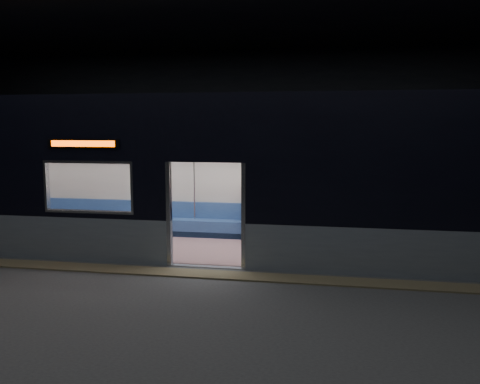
# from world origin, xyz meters

# --- Properties ---
(station_floor) EXTENTS (24.00, 14.00, 0.01)m
(station_floor) POSITION_xyz_m (0.00, 0.00, -0.01)
(station_floor) COLOR #47494C
(station_floor) RESTS_ON ground
(station_envelope) EXTENTS (24.00, 14.00, 5.00)m
(station_envelope) POSITION_xyz_m (0.00, 0.00, 3.66)
(station_envelope) COLOR black
(station_envelope) RESTS_ON station_floor
(tactile_strip) EXTENTS (22.80, 0.50, 0.03)m
(tactile_strip) POSITION_xyz_m (0.00, 0.55, 0.01)
(tactile_strip) COLOR #8C7F59
(tactile_strip) RESTS_ON station_floor
(metro_car) EXTENTS (18.00, 3.04, 3.35)m
(metro_car) POSITION_xyz_m (-0.00, 2.54, 1.85)
(metro_car) COLOR #8895A2
(metro_car) RESTS_ON station_floor
(passenger) EXTENTS (0.43, 0.74, 1.45)m
(passenger) POSITION_xyz_m (0.56, 3.55, 0.83)
(passenger) COLOR black
(passenger) RESTS_ON metro_car
(handbag) EXTENTS (0.40, 0.37, 0.16)m
(handbag) POSITION_xyz_m (0.58, 3.30, 0.70)
(handbag) COLOR black
(handbag) RESTS_ON passenger
(transit_map) EXTENTS (1.02, 0.03, 0.66)m
(transit_map) POSITION_xyz_m (1.39, 3.85, 1.48)
(transit_map) COLOR white
(transit_map) RESTS_ON metro_car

